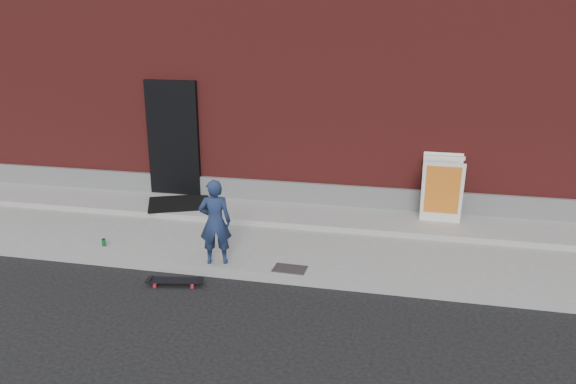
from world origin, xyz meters
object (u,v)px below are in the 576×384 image
(skateboard, at_px, (175,281))
(pizza_sign, at_px, (442,188))
(child, at_px, (215,222))
(soda_can, at_px, (104,242))

(skateboard, relative_size, pizza_sign, 0.69)
(child, relative_size, pizza_sign, 1.13)
(skateboard, xyz_separation_m, pizza_sign, (3.74, 2.94, 0.75))
(skateboard, bearing_deg, pizza_sign, 38.12)
(child, bearing_deg, skateboard, 36.40)
(soda_can, bearing_deg, skateboard, -26.65)
(pizza_sign, distance_m, soda_can, 5.75)
(skateboard, distance_m, pizza_sign, 4.82)
(child, xyz_separation_m, pizza_sign, (3.31, 2.37, 0.03))
(child, xyz_separation_m, skateboard, (-0.44, -0.57, -0.72))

